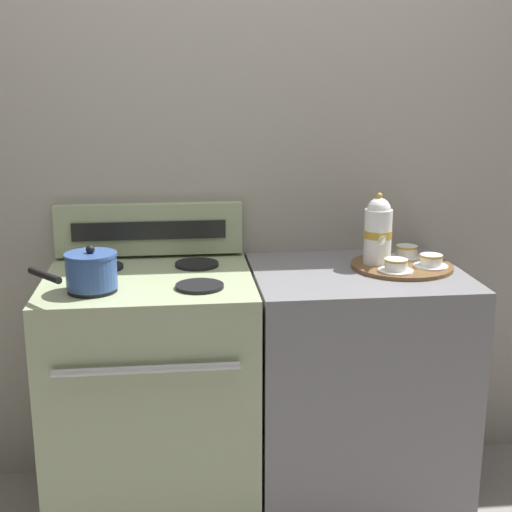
{
  "coord_description": "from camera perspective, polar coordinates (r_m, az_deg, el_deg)",
  "views": [
    {
      "loc": [
        -0.27,
        -2.34,
        1.56
      ],
      "look_at": [
        -0.01,
        -0.06,
        0.97
      ],
      "focal_mm": 50.0,
      "sensor_mm": 36.0,
      "label": 1
    }
  ],
  "objects": [
    {
      "name": "creamer_jug",
      "position": [
        2.66,
        9.56,
        0.62
      ],
      "size": [
        0.06,
        0.06,
        0.06
      ],
      "color": "white",
      "rests_on": "serving_tray"
    },
    {
      "name": "teacup_front",
      "position": [
        2.48,
        11.13,
        -0.74
      ],
      "size": [
        0.12,
        0.12,
        0.04
      ],
      "color": "white",
      "rests_on": "serving_tray"
    },
    {
      "name": "serving_tray",
      "position": [
        2.59,
        11.58,
        -0.78
      ],
      "size": [
        0.36,
        0.36,
        0.01
      ],
      "color": "brown",
      "rests_on": "side_counter"
    },
    {
      "name": "side_counter",
      "position": [
        2.67,
        7.85,
        -10.42
      ],
      "size": [
        0.73,
        0.61,
        0.89
      ],
      "color": "slate",
      "rests_on": "ground"
    },
    {
      "name": "teacup_left",
      "position": [
        2.56,
        13.83,
        -0.37
      ],
      "size": [
        0.12,
        0.12,
        0.04
      ],
      "color": "white",
      "rests_on": "serving_tray"
    },
    {
      "name": "wall_back",
      "position": [
        2.73,
        -0.74,
        4.73
      ],
      "size": [
        6.0,
        0.05,
        2.2
      ],
      "color": "#9E998E",
      "rests_on": "ground"
    },
    {
      "name": "teacup_right",
      "position": [
        2.68,
        11.96,
        0.34
      ],
      "size": [
        0.12,
        0.12,
        0.04
      ],
      "color": "white",
      "rests_on": "serving_tray"
    },
    {
      "name": "ground_plane",
      "position": [
        2.83,
        0.06,
        -19.04
      ],
      "size": [
        6.0,
        6.0,
        0.0
      ],
      "primitive_type": "plane",
      "color": "gray"
    },
    {
      "name": "control_panel",
      "position": [
        2.69,
        -8.53,
        2.13
      ],
      "size": [
        0.69,
        0.05,
        0.19
      ],
      "color": "#9EAD84",
      "rests_on": "stove"
    },
    {
      "name": "stove",
      "position": [
        2.6,
        -8.26,
        -11.15
      ],
      "size": [
        0.71,
        0.64,
        0.9
      ],
      "color": "#9EAD84",
      "rests_on": "ground"
    },
    {
      "name": "teapot",
      "position": [
        2.55,
        9.75,
        2.01
      ],
      "size": [
        0.1,
        0.16,
        0.25
      ],
      "color": "white",
      "rests_on": "serving_tray"
    },
    {
      "name": "saucepan",
      "position": [
        2.3,
        -13.12,
        -1.14
      ],
      "size": [
        0.27,
        0.25,
        0.14
      ],
      "color": "#335193",
      "rests_on": "stove"
    }
  ]
}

